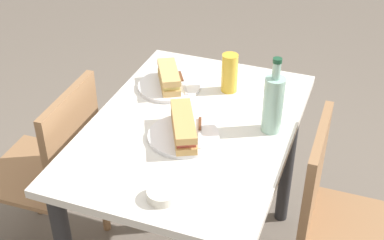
{
  "coord_description": "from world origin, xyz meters",
  "views": [
    {
      "loc": [
        1.47,
        0.54,
        1.84
      ],
      "look_at": [
        0.0,
        0.0,
        0.78
      ],
      "focal_mm": 49.56,
      "sensor_mm": 36.0,
      "label": 1
    }
  ],
  "objects": [
    {
      "name": "water_bottle",
      "position": [
        -0.07,
        0.27,
        0.88
      ],
      "size": [
        0.07,
        0.07,
        0.28
      ],
      "color": "#99C6B7",
      "rests_on": "dining_table"
    },
    {
      "name": "chair_near",
      "position": [
        0.1,
        -0.55,
        0.49
      ],
      "size": [
        0.41,
        0.41,
        0.85
      ],
      "color": "#936B47",
      "rests_on": "ground"
    },
    {
      "name": "knife_far",
      "position": [
        -0.25,
        -0.13,
        0.78
      ],
      "size": [
        0.16,
        0.1,
        0.01
      ],
      "color": "silver",
      "rests_on": "plate_far"
    },
    {
      "name": "dining_table",
      "position": [
        0.0,
        0.0,
        0.62
      ],
      "size": [
        1.02,
        0.71,
        0.76
      ],
      "color": "silver",
      "rests_on": "ground"
    },
    {
      "name": "chair_far",
      "position": [
        0.0,
        0.55,
        0.49
      ],
      "size": [
        0.4,
        0.4,
        0.85
      ],
      "color": "#936B47",
      "rests_on": "ground"
    },
    {
      "name": "beer_glass",
      "position": [
        -0.28,
        0.05,
        0.84
      ],
      "size": [
        0.06,
        0.06,
        0.16
      ],
      "primitive_type": "cylinder",
      "color": "gold",
      "rests_on": "dining_table"
    },
    {
      "name": "plate_far",
      "position": [
        -0.21,
        -0.18,
        0.77
      ],
      "size": [
        0.25,
        0.25,
        0.01
      ],
      "primitive_type": "cylinder",
      "color": "white",
      "rests_on": "dining_table"
    },
    {
      "name": "baguette_sandwich_near",
      "position": [
        0.08,
        0.0,
        0.81
      ],
      "size": [
        0.25,
        0.17,
        0.07
      ],
      "color": "tan",
      "rests_on": "plate_near"
    },
    {
      "name": "baguette_sandwich_far",
      "position": [
        -0.21,
        -0.18,
        0.81
      ],
      "size": [
        0.21,
        0.16,
        0.07
      ],
      "color": "tan",
      "rests_on": "plate_far"
    },
    {
      "name": "knife_near",
      "position": [
        0.05,
        0.05,
        0.78
      ],
      "size": [
        0.17,
        0.07,
        0.01
      ],
      "color": "silver",
      "rests_on": "plate_near"
    },
    {
      "name": "plate_near",
      "position": [
        0.08,
        0.0,
        0.77
      ],
      "size": [
        0.25,
        0.25,
        0.01
      ],
      "primitive_type": "cylinder",
      "color": "white",
      "rests_on": "dining_table"
    },
    {
      "name": "olive_bowl",
      "position": [
        0.4,
        0.05,
        0.78
      ],
      "size": [
        0.09,
        0.09,
        0.03
      ],
      "primitive_type": "cylinder",
      "color": "silver",
      "rests_on": "dining_table"
    }
  ]
}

